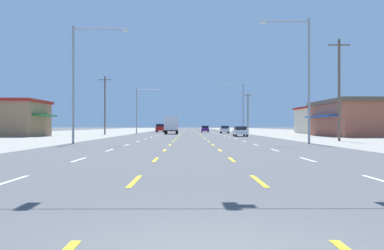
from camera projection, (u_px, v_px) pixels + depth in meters
The scene contains 19 objects.
ground_plane at pixel (190, 135), 70.96m from camera, with size 572.00×572.00×0.00m, color #4C4C4F.
lot_apron_left at pixel (42, 135), 70.76m from camera, with size 28.00×440.00×0.01m, color gray.
lot_apron_right at pixel (337, 135), 71.15m from camera, with size 28.00×440.00×0.01m, color gray.
lane_markings at pixel (190, 132), 109.45m from camera, with size 10.64×227.60×0.01m.
sedan_far_right_nearest at pixel (240, 131), 61.28m from camera, with size 1.80×4.50×1.46m.
box_truck_inner_left_near at pixel (171, 124), 79.57m from camera, with size 2.40×7.20×3.23m.
hatchback_far_right_mid at pixel (225, 129), 87.45m from camera, with size 1.72×3.90×1.54m.
hatchback_inner_right_midfar at pixel (205, 129), 99.79m from camera, with size 1.72×3.90×1.54m.
suv_far_left_far at pixel (160, 128), 102.33m from camera, with size 1.98×4.90×1.98m.
storefront_left_row_1 at pixel (9, 118), 62.19m from camera, with size 10.83×10.77×5.33m.
storefront_right_row_1 at pixel (362, 118), 62.94m from camera, with size 12.83×16.80×5.33m.
storefront_right_row_2 at pixel (328, 120), 84.55m from camera, with size 10.71×13.98×5.32m.
streetlight_left_row_0 at pixel (79, 75), 36.39m from camera, with size 4.88×0.26×10.13m.
streetlight_right_row_0 at pixel (304, 72), 36.54m from camera, with size 4.34×0.26×10.82m.
streetlight_left_row_1 at pixel (140, 107), 80.54m from camera, with size 5.04×0.26×8.60m.
streetlight_right_row_1 at pixel (241, 104), 80.69m from camera, with size 4.59×0.26×9.58m.
utility_pole_right_row_0 at pixel (339, 88), 43.13m from camera, with size 2.20×0.26×10.38m.
utility_pole_left_row_1 at pixel (105, 104), 74.94m from camera, with size 2.20×0.26×10.27m.
utility_pole_right_row_2 at pixel (248, 112), 108.57m from camera, with size 2.20×0.26×9.86m.
Camera 1 is at (-0.23, -4.96, 1.57)m, focal length 39.72 mm.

